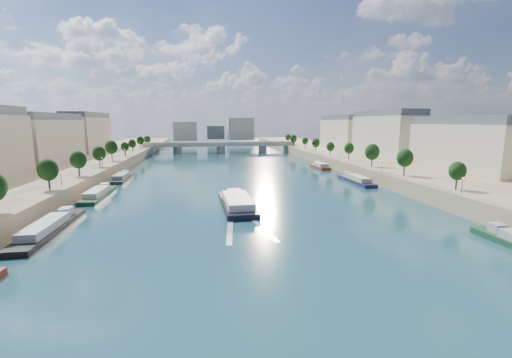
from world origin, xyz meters
name	(u,v)px	position (x,y,z in m)	size (l,w,h in m)	color
ground	(237,181)	(0.00, 100.00, 0.00)	(700.00, 700.00, 0.00)	#0B2533
quay_left	(38,180)	(-72.00, 100.00, 2.50)	(44.00, 520.00, 5.00)	#9E8460
quay_right	(406,171)	(72.00, 100.00, 2.50)	(44.00, 520.00, 5.00)	#9E8460
pave_left	(82,172)	(-57.00, 100.00, 5.05)	(14.00, 520.00, 0.10)	gray
pave_right	(373,166)	(57.00, 100.00, 5.05)	(14.00, 520.00, 0.10)	gray
trees_left	(88,157)	(-55.00, 102.00, 10.48)	(4.80, 268.80, 8.26)	#382B1E
trees_right	(359,151)	(55.00, 110.00, 10.48)	(4.80, 268.80, 8.26)	#382B1E
lamps_left	(85,168)	(-52.50, 90.00, 7.78)	(0.36, 200.36, 4.28)	black
lamps_right	(358,158)	(52.50, 105.00, 7.78)	(0.36, 200.36, 4.28)	black
buildings_left	(12,140)	(-85.00, 112.00, 16.45)	(16.00, 226.00, 23.20)	#C2B495
buildings_right	(420,137)	(85.00, 112.00, 16.45)	(16.00, 226.00, 23.20)	#C2B495
skyline	(219,130)	(3.19, 319.52, 14.66)	(79.00, 42.00, 22.00)	#C2B495
bridge	(221,146)	(0.00, 226.74, 5.08)	(112.00, 12.00, 8.15)	#C1B79E
tour_barge	(237,203)	(-3.86, 59.54, 1.08)	(8.84, 28.53, 3.84)	black
wake	(244,224)	(-3.86, 42.96, 0.02)	(10.76, 26.00, 0.04)	silver
moored_barges_left	(52,227)	(-45.50, 44.89, 0.84)	(5.00, 153.82, 3.60)	#1C1F3F
moored_barges_right	(415,203)	(45.50, 53.20, 0.84)	(5.00, 165.99, 3.60)	black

